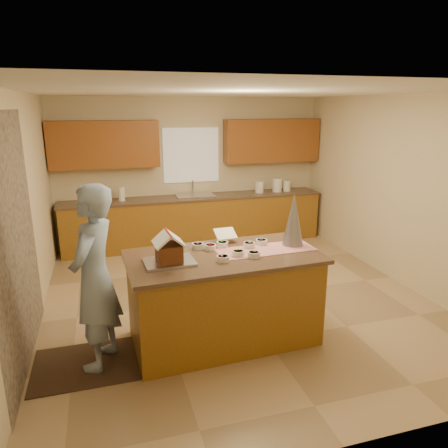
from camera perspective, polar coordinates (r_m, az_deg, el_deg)
The scene contains 28 objects.
floor at distance 5.86m, azimuth 1.51°, elevation -9.89°, with size 5.50×5.50×0.00m, color tan.
ceiling at distance 5.29m, azimuth 1.73°, elevation 17.52°, with size 5.50×5.50×0.00m, color silver.
wall_back at distance 8.04m, azimuth -4.48°, elevation 7.18°, with size 5.50×5.50×0.00m, color beige.
wall_front at distance 3.04m, azimuth 17.93°, elevation -7.90°, with size 5.50×5.50×0.00m, color beige.
wall_left at distance 5.24m, azimuth -25.40°, elevation 1.12°, with size 5.50×5.50×0.00m, color beige.
wall_right at distance 6.62m, azimuth 22.73°, elevation 4.19°, with size 5.50×5.50×0.00m, color beige.
stone_accent at distance 4.50m, azimuth -26.45°, elevation -2.54°, with size 2.50×2.50×0.00m, color gray.
window_curtain at distance 7.97m, azimuth -4.49°, elevation 9.28°, with size 1.05×0.03×1.00m, color white.
back_counter_base at distance 7.94m, azimuth -3.89°, elevation 0.36°, with size 4.80×0.60×0.88m, color #895D1C.
back_counter_top at distance 7.83m, azimuth -3.96°, elevation 3.61°, with size 4.85×0.63×0.04m, color brown.
upper_cabinet_left at distance 7.63m, azimuth -15.94°, elevation 10.34°, with size 1.85×0.35×0.80m, color #974620.
upper_cabinet_right at distance 8.27m, azimuth 6.47°, elevation 11.20°, with size 1.85×0.35×0.80m, color #974620.
sink at distance 7.83m, azimuth -3.95°, elevation 3.54°, with size 0.70×0.45×0.12m, color silver.
faucet at distance 7.97m, azimuth -4.26°, elevation 5.00°, with size 0.03×0.03×0.28m, color silver.
island_base at distance 4.69m, azimuth -0.05°, elevation -10.22°, with size 1.96×0.98×0.96m, color #895D1C.
island_top at distance 4.50m, azimuth -0.06°, elevation -4.46°, with size 2.05×1.07×0.04m, color brown.
table_runner at distance 4.66m, azimuth 5.66°, elevation -3.47°, with size 1.09×0.39×0.01m, color #A70B1D.
baking_tray at distance 4.29m, azimuth -7.44°, elevation -5.12°, with size 0.50×0.37×0.03m, color silver.
cookbook at distance 4.88m, azimuth 0.17°, elevation -1.34°, with size 0.24×0.02×0.20m, color white.
tinsel_tree at distance 4.78m, azimuth 9.41°, elevation 0.58°, with size 0.24×0.24×0.60m, color #B3B5C0.
rug at distance 4.69m, azimuth -16.83°, elevation -17.58°, with size 1.25×0.82×0.01m, color black.
boy at distance 4.27m, azimuth -17.13°, elevation -7.02°, with size 0.67×0.44×1.84m, color #8DA5C8.
canister_a at distance 8.17m, azimuth 4.84°, elevation 5.04°, with size 0.16×0.16×0.22m, color white.
canister_b at distance 8.30m, azimuth 7.23°, elevation 5.28°, with size 0.18×0.18×0.26m, color white.
canister_c at distance 8.39m, azimuth 8.51°, elevation 5.13°, with size 0.14×0.14×0.20m, color white.
paper_towel at distance 7.63m, azimuth -13.74°, elevation 3.97°, with size 0.11×0.11×0.24m, color white.
gingerbread_house at distance 4.24m, azimuth -7.50°, elevation -3.50°, with size 0.31×0.32×0.31m.
candy_bowls at distance 4.59m, azimuth 1.10°, elevation -3.37°, with size 0.86×0.59×0.06m.
Camera 1 is at (-1.64, -5.03, 2.53)m, focal length 33.68 mm.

